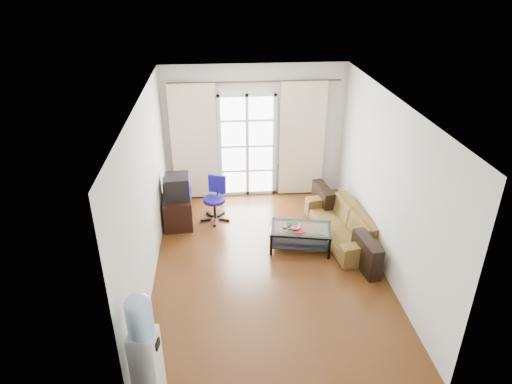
% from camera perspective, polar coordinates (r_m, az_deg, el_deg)
% --- Properties ---
extents(floor, '(5.20, 5.20, 0.00)m').
position_cam_1_polar(floor, '(7.50, 1.49, -9.03)').
color(floor, '#5A3415').
rests_on(floor, ground).
extents(ceiling, '(5.20, 5.20, 0.00)m').
position_cam_1_polar(ceiling, '(6.31, 1.78, 11.26)').
color(ceiling, white).
rests_on(ceiling, wall_back).
extents(wall_back, '(3.60, 0.02, 2.70)m').
position_cam_1_polar(wall_back, '(9.18, -0.21, 7.51)').
color(wall_back, silver).
rests_on(wall_back, floor).
extents(wall_front, '(3.60, 0.02, 2.70)m').
position_cam_1_polar(wall_front, '(4.65, 5.32, -14.27)').
color(wall_front, silver).
rests_on(wall_front, floor).
extents(wall_left, '(0.02, 5.20, 2.70)m').
position_cam_1_polar(wall_left, '(6.84, -13.52, -0.36)').
color(wall_left, silver).
rests_on(wall_left, floor).
extents(wall_right, '(0.02, 5.20, 2.70)m').
position_cam_1_polar(wall_right, '(7.21, 15.98, 0.78)').
color(wall_right, silver).
rests_on(wall_right, floor).
extents(french_door, '(1.16, 0.06, 2.15)m').
position_cam_1_polar(french_door, '(9.22, -1.11, 5.75)').
color(french_door, white).
rests_on(french_door, wall_back).
extents(curtain_rod, '(3.30, 0.04, 0.04)m').
position_cam_1_polar(curtain_rod, '(8.80, -0.16, 13.63)').
color(curtain_rod, '#4C3F2D').
rests_on(curtain_rod, wall_back).
extents(curtain_left, '(0.90, 0.07, 2.35)m').
position_cam_1_polar(curtain_left, '(9.11, -7.73, 6.08)').
color(curtain_left, '#F2E8C3').
rests_on(curtain_left, curtain_rod).
extents(curtain_right, '(0.90, 0.07, 2.35)m').
position_cam_1_polar(curtain_right, '(9.24, 5.78, 6.52)').
color(curtain_right, '#F2E8C3').
rests_on(curtain_right, curtain_rod).
extents(radiator, '(0.64, 0.12, 0.64)m').
position_cam_1_polar(radiator, '(9.57, 4.63, 1.65)').
color(radiator, gray).
rests_on(radiator, floor).
extents(sofa, '(2.11, 1.30, 0.55)m').
position_cam_1_polar(sofa, '(8.17, 10.73, -3.93)').
color(sofa, brown).
rests_on(sofa, floor).
extents(coffee_table, '(1.11, 0.77, 0.41)m').
position_cam_1_polar(coffee_table, '(7.77, 5.59, -5.37)').
color(coffee_table, silver).
rests_on(coffee_table, floor).
extents(bowl, '(0.38, 0.38, 0.06)m').
position_cam_1_polar(bowl, '(7.65, 4.62, -4.36)').
color(bowl, '#36832F').
rests_on(bowl, coffee_table).
extents(book, '(0.33, 0.36, 0.02)m').
position_cam_1_polar(book, '(7.58, 4.63, -4.85)').
color(book, '#A81423').
rests_on(book, coffee_table).
extents(remote, '(0.17, 0.10, 0.02)m').
position_cam_1_polar(remote, '(7.67, 3.96, -4.41)').
color(remote, black).
rests_on(remote, coffee_table).
extents(tv_stand, '(0.55, 0.79, 0.56)m').
position_cam_1_polar(tv_stand, '(8.57, -9.69, -2.23)').
color(tv_stand, black).
rests_on(tv_stand, floor).
extents(crt_tv, '(0.50, 0.49, 0.43)m').
position_cam_1_polar(crt_tv, '(8.32, -9.94, 0.65)').
color(crt_tv, black).
rests_on(crt_tv, tv_stand).
extents(task_chair, '(0.74, 0.74, 0.85)m').
position_cam_1_polar(task_chair, '(8.65, -5.12, -1.89)').
color(task_chair, black).
rests_on(task_chair, floor).
extents(water_cooler, '(0.34, 0.34, 1.43)m').
position_cam_1_polar(water_cooler, '(5.26, -13.85, -18.09)').
color(water_cooler, white).
rests_on(water_cooler, floor).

